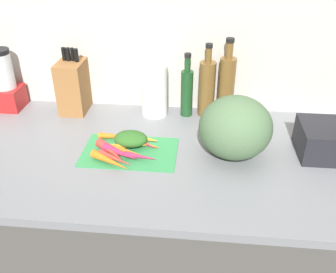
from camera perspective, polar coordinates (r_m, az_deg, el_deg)
name	(u,v)px	position (r cm, az deg, el deg)	size (l,w,h in cm)	color
ground_plane	(145,153)	(141.44, -3.52, -2.56)	(170.00, 80.00, 3.00)	slate
wall_back	(156,40)	(162.89, -1.76, 14.36)	(170.00, 3.00, 60.00)	#BCB7AD
cutting_board	(130,151)	(139.53, -5.79, -2.26)	(34.58, 22.39, 0.80)	#338C4C
carrot_0	(110,151)	(136.88, -8.73, -2.13)	(3.48, 3.48, 14.51)	red
carrot_1	(112,152)	(136.35, -8.40, -2.32)	(3.18, 3.18, 12.11)	red
carrot_2	(127,151)	(136.84, -6.16, -2.22)	(2.37, 2.37, 11.94)	orange
carrot_3	(111,161)	(131.71, -8.66, -3.72)	(2.99, 2.99, 16.64)	orange
carrot_4	(145,139)	(142.67, -3.54, -0.35)	(3.36, 3.36, 11.31)	orange
carrot_5	(121,137)	(145.81, -7.06, -0.01)	(2.40, 2.40, 17.67)	orange
carrot_6	(145,144)	(141.04, -3.46, -1.07)	(2.02, 2.02, 13.55)	orange
carrot_7	(116,159)	(133.25, -7.90, -3.35)	(2.40, 2.40, 14.69)	red
carrot_8	(143,157)	(133.49, -3.85, -3.07)	(2.22, 2.22, 12.15)	#B2264C
carrot_9	(140,141)	(142.11, -4.32, -0.68)	(2.66, 2.66, 17.29)	#B2264C
carrot_10	(130,146)	(139.57, -5.82, -1.43)	(2.56, 2.56, 16.33)	orange
carrot_11	(121,153)	(135.02, -7.16, -2.50)	(3.53, 3.53, 14.47)	#B2264C
carrot_greens_pile	(131,139)	(141.20, -5.66, -0.34)	(12.56, 9.66, 5.31)	#2D6023
winter_squash	(235,128)	(133.65, 10.14, 1.28)	(25.71, 23.82, 22.71)	#4C6B47
knife_block	(73,86)	(169.37, -14.09, 7.40)	(10.90, 15.56, 27.81)	#905E33
blender_appliance	(5,84)	(180.76, -23.35, 7.33)	(12.18, 12.18, 26.91)	red
paper_towel_roll	(154,90)	(161.02, -2.07, 7.01)	(11.10, 11.10, 22.37)	white
bottle_0	(187,91)	(160.37, 2.85, 6.87)	(5.12, 5.12, 27.47)	#19421E
bottle_1	(207,88)	(160.91, 5.88, 7.34)	(6.94, 6.94, 31.30)	brown
bottle_2	(226,85)	(160.91, 8.81, 7.64)	(6.77, 6.77, 33.65)	brown
dish_rack	(333,140)	(147.82, 23.66, -0.54)	(24.16, 19.19, 11.23)	black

